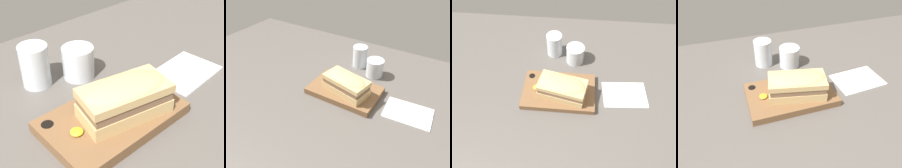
{
  "view_description": "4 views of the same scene",
  "coord_description": "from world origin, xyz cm",
  "views": [
    {
      "loc": [
        -37.16,
        -36.39,
        46.43
      ],
      "look_at": [
        -2.74,
        1.36,
        10.52
      ],
      "focal_mm": 50.0,
      "sensor_mm": 36.0,
      "label": 1
    },
    {
      "loc": [
        30.75,
        -63.72,
        60.57
      ],
      "look_at": [
        -5.01,
        -3.52,
        8.39
      ],
      "focal_mm": 35.0,
      "sensor_mm": 36.0,
      "label": 2
    },
    {
      "loc": [
        2.62,
        -49.79,
        77.02
      ],
      "look_at": [
        -1.77,
        0.51,
        7.87
      ],
      "focal_mm": 35.0,
      "sensor_mm": 36.0,
      "label": 3
    },
    {
      "loc": [
        -20.61,
        -52.41,
        52.87
      ],
      "look_at": [
        -4.45,
        -1.44,
        9.15
      ],
      "focal_mm": 35.0,
      "sensor_mm": 36.0,
      "label": 4
    }
  ],
  "objects": [
    {
      "name": "sandwich",
      "position": [
        -2.23,
        -1.84,
        8.84
      ],
      "size": [
        19.64,
        12.69,
        8.02
      ],
      "rotation": [
        0.0,
        0.0,
        -0.21
      ],
      "color": "tan",
      "rests_on": "serving_board"
    },
    {
      "name": "mustard_dollop",
      "position": [
        -13.07,
        -0.46,
        5.04
      ],
      "size": [
        2.55,
        2.55,
        1.02
      ],
      "color": "gold",
      "rests_on": "serving_board"
    },
    {
      "name": "napkin",
      "position": [
        23.06,
        1.34,
        2.2
      ],
      "size": [
        18.39,
        13.41,
        0.4
      ],
      "rotation": [
        0.0,
        0.0,
        0.07
      ],
      "color": "white",
      "rests_on": "dining_table"
    },
    {
      "name": "wine_glass",
      "position": [
        1.68,
        18.72,
        5.72
      ],
      "size": [
        7.97,
        7.97,
        8.15
      ],
      "color": "silver",
      "rests_on": "dining_table"
    },
    {
      "name": "water_glass",
      "position": [
        -8.07,
        22.82,
        6.57
      ],
      "size": [
        7.02,
        7.02,
        10.54
      ],
      "color": "silver",
      "rests_on": "dining_table"
    },
    {
      "name": "dining_table",
      "position": [
        0.0,
        0.0,
        1.0
      ],
      "size": [
        192.92,
        98.3,
        2.0
      ],
      "color": "#56514C",
      "rests_on": "ground"
    },
    {
      "name": "serving_board",
      "position": [
        -3.89,
        -0.45,
        3.27
      ],
      "size": [
        29.04,
        18.09,
        2.59
      ],
      "color": "brown",
      "rests_on": "dining_table"
    }
  ]
}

